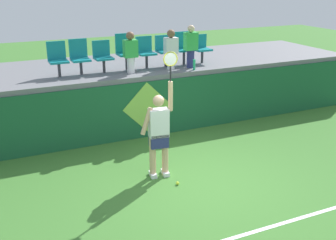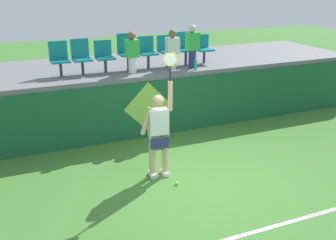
# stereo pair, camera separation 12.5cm
# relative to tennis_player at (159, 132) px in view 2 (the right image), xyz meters

# --- Properties ---
(ground_plane) EXTENTS (40.00, 40.00, 0.00)m
(ground_plane) POSITION_rel_tennis_player_xyz_m (0.63, -0.75, -0.96)
(ground_plane) COLOR #3D752D
(court_back_wall) EXTENTS (13.18, 0.20, 1.42)m
(court_back_wall) POSITION_rel_tennis_player_xyz_m (0.63, 2.15, -0.25)
(court_back_wall) COLOR #195633
(court_back_wall) RESTS_ON ground_plane
(spectator_platform) EXTENTS (13.18, 3.19, 0.12)m
(spectator_platform) POSITION_rel_tennis_player_xyz_m (0.63, 3.70, 0.52)
(spectator_platform) COLOR slate
(spectator_platform) RESTS_ON court_back_wall
(court_baseline_stripe) EXTENTS (11.86, 0.08, 0.01)m
(court_baseline_stripe) POSITION_rel_tennis_player_xyz_m (0.63, -2.42, -0.95)
(court_baseline_stripe) COLOR white
(court_baseline_stripe) RESTS_ON ground_plane
(tennis_player) EXTENTS (0.75, 0.30, 2.52)m
(tennis_player) POSITION_rel_tennis_player_xyz_m (0.00, 0.00, 0.00)
(tennis_player) COLOR white
(tennis_player) RESTS_ON ground_plane
(tennis_ball) EXTENTS (0.07, 0.07, 0.07)m
(tennis_ball) POSITION_rel_tennis_player_xyz_m (0.16, -0.51, -0.92)
(tennis_ball) COLOR #D1E533
(tennis_ball) RESTS_ON ground_plane
(water_bottle) EXTENTS (0.07, 0.07, 0.27)m
(water_bottle) POSITION_rel_tennis_player_xyz_m (1.97, 2.27, 0.72)
(water_bottle) COLOR #26B272
(water_bottle) RESTS_ON spectator_platform
(stadium_chair_0) EXTENTS (0.44, 0.42, 0.82)m
(stadium_chair_0) POSITION_rel_tennis_player_xyz_m (-1.32, 3.03, 1.03)
(stadium_chair_0) COLOR #38383D
(stadium_chair_0) RESTS_ON spectator_platform
(stadium_chair_1) EXTENTS (0.44, 0.42, 0.85)m
(stadium_chair_1) POSITION_rel_tennis_player_xyz_m (-0.79, 3.03, 1.04)
(stadium_chair_1) COLOR #38383D
(stadium_chair_1) RESTS_ON spectator_platform
(stadium_chair_2) EXTENTS (0.44, 0.42, 0.77)m
(stadium_chair_2) POSITION_rel_tennis_player_xyz_m (-0.22, 3.02, 1.01)
(stadium_chair_2) COLOR #38383D
(stadium_chair_2) RESTS_ON spectator_platform
(stadium_chair_3) EXTENTS (0.44, 0.42, 0.91)m
(stadium_chair_3) POSITION_rel_tennis_player_xyz_m (0.38, 3.03, 1.09)
(stadium_chair_3) COLOR #38383D
(stadium_chair_3) RESTS_ON spectator_platform
(stadium_chair_4) EXTENTS (0.44, 0.42, 0.81)m
(stadium_chair_4) POSITION_rel_tennis_player_xyz_m (0.93, 3.02, 1.03)
(stadium_chair_4) COLOR #38383D
(stadium_chair_4) RESTS_ON spectator_platform
(stadium_chair_5) EXTENTS (0.44, 0.42, 0.80)m
(stadium_chair_5) POSITION_rel_tennis_player_xyz_m (1.47, 3.02, 1.04)
(stadium_chair_5) COLOR #38383D
(stadium_chair_5) RESTS_ON spectator_platform
(stadium_chair_6) EXTENTS (0.44, 0.42, 0.87)m
(stadium_chair_6) POSITION_rel_tennis_player_xyz_m (2.01, 3.03, 1.07)
(stadium_chair_6) COLOR #38383D
(stadium_chair_6) RESTS_ON spectator_platform
(stadium_chair_7) EXTENTS (0.44, 0.42, 0.76)m
(stadium_chair_7) POSITION_rel_tennis_player_xyz_m (2.58, 3.02, 1.01)
(stadium_chair_7) COLOR #38383D
(stadium_chair_7) RESTS_ON spectator_platform
(spectator_0) EXTENTS (0.34, 0.20, 1.01)m
(spectator_0) POSITION_rel_tennis_player_xyz_m (1.47, 2.62, 1.11)
(spectator_0) COLOR white
(spectator_0) RESTS_ON spectator_platform
(spectator_1) EXTENTS (0.34, 0.20, 1.02)m
(spectator_1) POSITION_rel_tennis_player_xyz_m (0.38, 2.63, 1.12)
(spectator_1) COLOR white
(spectator_1) RESTS_ON spectator_platform
(spectator_2) EXTENTS (0.34, 0.20, 1.10)m
(spectator_2) POSITION_rel_tennis_player_xyz_m (2.01, 2.56, 1.16)
(spectator_2) COLOR navy
(spectator_2) RESTS_ON spectator_platform
(wall_signage_mount) EXTENTS (1.27, 0.01, 1.42)m
(wall_signage_mount) POSITION_rel_tennis_player_xyz_m (0.57, 2.05, -0.95)
(wall_signage_mount) COLOR #195633
(wall_signage_mount) RESTS_ON ground_plane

